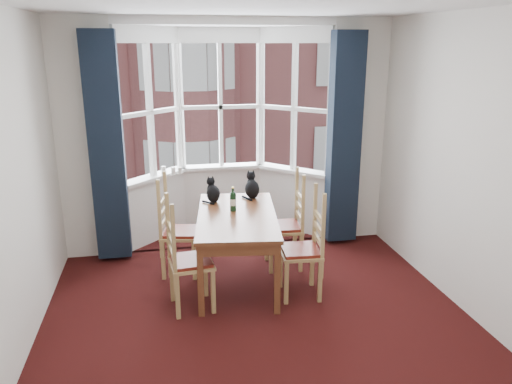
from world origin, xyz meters
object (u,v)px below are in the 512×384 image
object	(u,v)px
dining_table	(237,222)
candle_tall	(164,171)
chair_left_near	(182,264)
chair_right_far	(291,227)
cat_right	(252,187)
candle_extra	(180,170)
cat_left	(213,192)
candle_short	(173,171)
wine_bottle	(233,200)
chair_right_near	(309,252)
chair_left_far	(172,233)

from	to	relation	value
dining_table	candle_tall	bearing A→B (deg)	117.83
chair_left_near	chair_right_far	xyz separation A→B (m)	(1.29, 0.76, 0.00)
chair_left_near	cat_right	world-z (taller)	cat_right
dining_table	chair_left_near	size ratio (longest dim) A/B	1.77
cat_right	candle_extra	distance (m)	1.18
cat_left	cat_right	distance (m)	0.47
candle_short	candle_extra	distance (m)	0.09
chair_left_near	cat_left	distance (m)	1.14
dining_table	candle_short	world-z (taller)	candle_short
cat_left	cat_right	world-z (taller)	cat_right
cat_left	candle_extra	distance (m)	1.01
wine_bottle	candle_short	xyz separation A→B (m)	(-0.59, 1.29, 0.04)
chair_right_near	wine_bottle	bearing A→B (deg)	140.62
cat_left	wine_bottle	distance (m)	0.40
cat_left	candle_extra	bearing A→B (deg)	108.91
chair_right_near	dining_table	bearing A→B (deg)	146.52
chair_left_far	candle_extra	xyz separation A→B (m)	(0.15, 1.10, 0.44)
chair_right_far	candle_extra	size ratio (longest dim) A/B	10.88
dining_table	candle_extra	distance (m)	1.55
chair_right_near	wine_bottle	xyz separation A→B (m)	(-0.69, 0.57, 0.41)
candle_short	wine_bottle	bearing A→B (deg)	-65.55
cat_left	candle_tall	world-z (taller)	cat_left
wine_bottle	candle_extra	size ratio (longest dim) A/B	3.16
dining_table	cat_right	xyz separation A→B (m)	(0.27, 0.56, 0.21)
wine_bottle	candle_extra	world-z (taller)	wine_bottle
candle_extra	candle_short	bearing A→B (deg)	-166.97
chair_right_near	cat_left	distance (m)	1.33
chair_right_far	chair_left_near	bearing A→B (deg)	-149.61
candle_extra	candle_tall	bearing A→B (deg)	-166.57
candle_short	chair_right_near	bearing A→B (deg)	-55.49
chair_left_near	chair_right_near	world-z (taller)	same
chair_right_near	candle_tall	xyz separation A→B (m)	(-1.40, 1.83, 0.46)
chair_left_far	cat_right	distance (m)	1.06
chair_right_near	cat_right	xyz separation A→B (m)	(-0.40, 1.00, 0.42)
dining_table	cat_left	distance (m)	0.56
dining_table	chair_left_far	bearing A→B (deg)	153.46
chair_left_far	candle_tall	world-z (taller)	candle_tall
candle_short	candle_extra	size ratio (longest dim) A/B	1.13
chair_left_far	chair_right_near	distance (m)	1.56
wine_bottle	candle_short	bearing A→B (deg)	114.45
chair_right_near	candle_short	bearing A→B (deg)	124.51
candle_tall	chair_right_far	bearing A→B (deg)	-38.68
chair_right_near	chair_right_far	xyz separation A→B (m)	(0.00, 0.71, 0.00)
chair_left_near	chair_right_far	world-z (taller)	same
candle_tall	chair_left_far	bearing A→B (deg)	-87.03
candle_short	candle_extra	bearing A→B (deg)	13.03
cat_left	candle_tall	xyz separation A→B (m)	(-0.54, 0.90, 0.05)
chair_left_far	candle_extra	bearing A→B (deg)	81.98
chair_right_far	wine_bottle	world-z (taller)	wine_bottle
candle_short	cat_left	bearing A→B (deg)	-66.13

